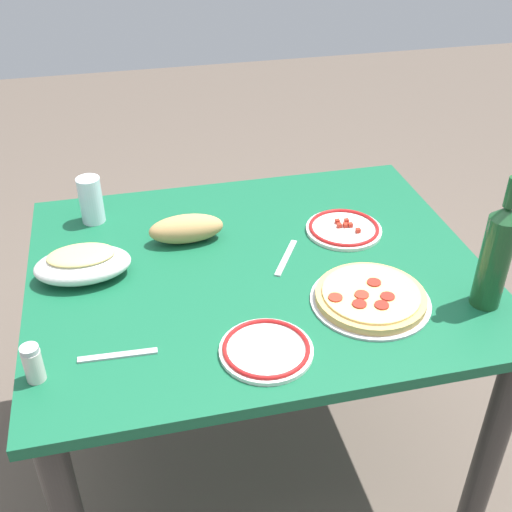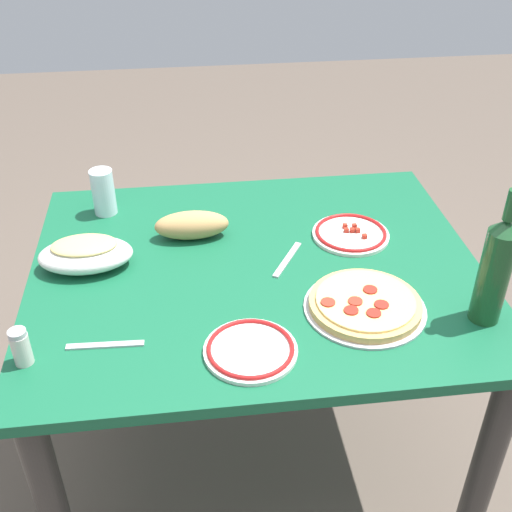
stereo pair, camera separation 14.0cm
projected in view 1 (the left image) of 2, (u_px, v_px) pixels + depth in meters
ground_plane at (256, 450)px, 2.06m from camera, size 8.00×8.00×0.00m
dining_table at (256, 303)px, 1.72m from camera, size 1.16×0.95×0.73m
pepperoni_pizza at (371, 297)px, 1.52m from camera, size 0.29×0.29×0.03m
baked_pasta_dish at (82, 263)px, 1.59m from camera, size 0.24×0.15×0.08m
wine_bottle at (496, 255)px, 1.44m from camera, size 0.07×0.07×0.33m
water_glass at (91, 200)px, 1.80m from camera, size 0.07×0.07×0.14m
side_plate_near at (344, 228)px, 1.79m from camera, size 0.21×0.21×0.02m
side_plate_far at (266, 349)px, 1.37m from camera, size 0.21×0.21×0.02m
bread_loaf at (186, 229)px, 1.73m from camera, size 0.20×0.09×0.08m
spice_shaker at (33, 363)px, 1.29m from camera, size 0.04×0.04×0.09m
fork_left at (286, 258)px, 1.68m from camera, size 0.10×0.15×0.00m
fork_right at (118, 355)px, 1.37m from camera, size 0.17×0.02×0.00m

